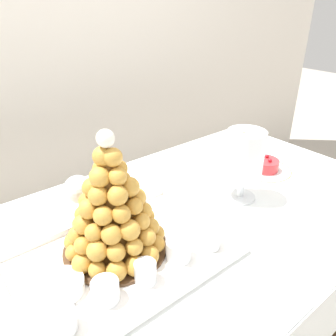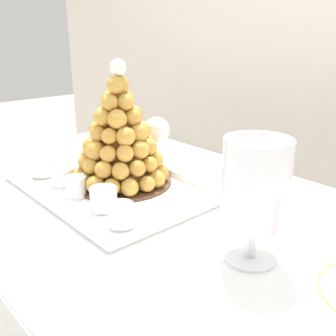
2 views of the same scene
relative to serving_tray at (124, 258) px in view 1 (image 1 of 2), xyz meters
The scene contains 13 objects.
backdrop_wall 1.26m from the serving_tray, 80.26° to the left, with size 4.80×0.10×2.50m, color silver.
buffet_table 0.22m from the serving_tray, 11.50° to the left, with size 1.53×0.83×0.74m.
serving_tray is the anchor object (origin of this frame).
croquembouche 0.13m from the serving_tray, 88.81° to the left, with size 0.26×0.26×0.32m.
dessert_cup_left 0.22m from the serving_tray, 154.10° to the right, with size 0.06×0.06×0.05m.
dessert_cup_mid_left 0.13m from the serving_tray, 138.88° to the right, with size 0.06×0.06×0.05m.
dessert_cup_centre 0.10m from the serving_tray, 91.17° to the right, with size 0.05×0.05×0.05m.
dessert_cup_mid_right 0.14m from the serving_tray, 39.48° to the right, with size 0.06×0.06×0.05m.
dessert_cup_right 0.23m from the serving_tray, 27.14° to the right, with size 0.05×0.05×0.05m.
creme_brulee_ramekin 0.16m from the serving_tray, behind, with size 0.10×0.10×0.03m.
macaron_goblet 0.47m from the serving_tray, ahead, with size 0.12×0.12×0.23m.
fruit_tart_plate 0.66m from the serving_tray, ahead, with size 0.20×0.20×0.06m.
wine_glass 0.21m from the serving_tray, 96.72° to the left, with size 0.08×0.08×0.17m.
Camera 1 is at (-0.50, -0.59, 1.33)m, focal length 35.45 mm.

